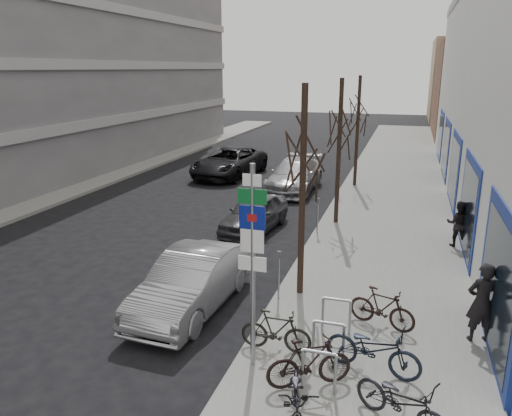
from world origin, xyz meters
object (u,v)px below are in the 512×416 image
Objects in this scene: tree_near at (304,142)px; tree_mid at (340,118)px; meter_back at (339,180)px; bike_far_curb at (402,398)px; meter_mid at (318,212)px; parked_car_front at (192,282)px; bike_near_right at (309,362)px; tree_far at (359,105)px; pedestrian_near at (482,302)px; highway_sign_pole at (253,255)px; bike_near_left at (297,397)px; bike_mid_inner at (276,331)px; bike_mid_curb at (373,345)px; parked_car_mid at (255,213)px; meter_front at (279,270)px; bike_rack at (329,336)px; pedestrian_far at (458,223)px; bike_far_inner at (382,308)px; parked_car_back at (294,175)px.

tree_near is 1.00× the size of tree_mid.
meter_back reaches higher than bike_far_curb.
meter_mid is (-0.45, -1.50, -3.19)m from tree_mid.
meter_mid and meter_back have the same top height.
bike_near_right is at bearing -32.88° from parked_car_front.
parked_car_front is (-2.43, -14.41, -3.37)m from tree_far.
highway_sign_pole is at bearing 10.90° from pedestrian_near.
bike_near_right is (1.45, -8.89, -0.27)m from meter_mid.
tree_mid is 12.04m from bike_near_left.
bike_mid_inner is (0.56, -7.90, -0.31)m from meter_mid.
bike_mid_curb is (2.09, -16.08, -3.38)m from tree_far.
bike_near_left is 0.46× the size of parked_car_mid.
meter_mid is at bearing 91.68° from highway_sign_pole.
bike_rack is at bearing -55.49° from meter_front.
tree_far is at bearing -55.37° from pedestrian_far.
meter_back reaches higher than bike_mid_inner.
pedestrian_far reaches higher than bike_far_curb.
bike_near_right is at bearing 23.34° from pedestrian_near.
bike_far_curb is (1.65, -0.60, 0.03)m from bike_near_right.
parked_car_mid is (-2.35, 0.04, -0.26)m from meter_mid.
meter_mid reaches higher than bike_near_left.
tree_far is 16.28m from bike_mid_inner.
bike_far_inner is at bearing -74.45° from tree_mid.
bike_mid_inner is at bearing 147.34° from bike_far_inner.
bike_mid_inner is 0.97× the size of pedestrian_far.
bike_mid_curb is at bearing -163.94° from bike_far_inner.
bike_near_right is (1.00, -3.89, -3.46)m from tree_near.
parked_car_mid is at bearing -89.68° from parked_car_back.
parked_car_front reaches higher than meter_mid.
meter_front is 0.82× the size of bike_far_inner.
tree_near is 1.24× the size of parked_car_front.
bike_far_curb is at bearing -138.45° from bike_near_right.
tree_near is at bearing 86.74° from highway_sign_pole.
highway_sign_pole is 1.86× the size of bike_rack.
highway_sign_pole is at bearing -67.57° from parked_car_mid.
meter_mid reaches higher than bike_mid_curb.
tree_mid is 8.94m from parked_car_front.
pedestrian_near is at bearing -78.62° from bike_near_right.
tree_mid is 3.09× the size of pedestrian_near.
pedestrian_near reaches higher than parked_car_mid.
parked_car_front is (-3.46, 3.59, 0.04)m from bike_near_left.
pedestrian_far reaches higher than bike_near_left.
meter_front is 0.82× the size of pedestrian_far.
highway_sign_pole is 2.70× the size of pedestrian_far.
meter_back is 12.61m from pedestrian_near.
parked_car_back is at bearing 154.65° from meter_back.
meter_front is (-0.25, 3.01, -1.54)m from highway_sign_pole.
meter_back is at bearing -42.89° from pedestrian_far.
parked_car_back reaches higher than bike_mid_curb.
tree_mid is 3.63× the size of bike_mid_inner.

